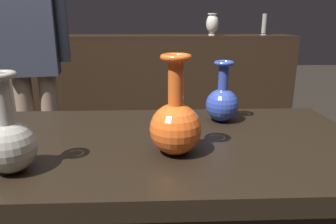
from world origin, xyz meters
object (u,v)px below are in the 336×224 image
at_px(shelf_vase_far_left, 46,28).
at_px(shelf_vase_right, 212,23).
at_px(vase_centerpiece, 175,123).
at_px(vase_left_accent, 9,141).
at_px(vase_tall_behind, 222,102).
at_px(shelf_vase_far_right, 264,25).
at_px(visitor_near_left, 31,50).

relative_size(shelf_vase_far_left, shelf_vase_right, 1.02).
distance_m(vase_centerpiece, shelf_vase_right, 2.30).
bearing_deg(vase_left_accent, vase_tall_behind, 32.11).
xyz_separation_m(vase_tall_behind, vase_left_accent, (-0.56, -0.35, 0.01)).
xyz_separation_m(vase_left_accent, shelf_vase_far_right, (1.39, 2.42, 0.21)).
height_order(shelf_vase_right, visitor_near_left, visitor_near_left).
bearing_deg(vase_left_accent, visitor_near_left, 108.16).
bearing_deg(shelf_vase_right, visitor_near_left, -142.60).
xyz_separation_m(vase_centerpiece, shelf_vase_far_right, (1.01, 2.33, 0.20)).
relative_size(vase_left_accent, shelf_vase_far_right, 1.19).
bearing_deg(vase_centerpiece, visitor_near_left, 123.54).
relative_size(vase_centerpiece, vase_left_accent, 1.11).
bearing_deg(shelf_vase_far_left, shelf_vase_far_right, -0.08).
distance_m(shelf_vase_far_left, shelf_vase_far_right, 2.08).
height_order(vase_tall_behind, shelf_vase_far_left, shelf_vase_far_left).
relative_size(shelf_vase_far_left, shelf_vase_far_right, 1.03).
height_order(shelf_vase_far_left, shelf_vase_right, shelf_vase_far_left).
bearing_deg(shelf_vase_right, vase_left_accent, -110.56).
bearing_deg(vase_centerpiece, shelf_vase_far_right, 66.67).
relative_size(vase_left_accent, shelf_vase_far_left, 1.16).
xyz_separation_m(vase_left_accent, shelf_vase_far_left, (-0.69, 2.42, 0.18)).
relative_size(shelf_vase_far_left, visitor_near_left, 0.12).
bearing_deg(visitor_near_left, shelf_vase_right, -152.34).
bearing_deg(vase_tall_behind, vase_centerpiece, -123.80).
bearing_deg(shelf_vase_right, vase_tall_behind, -98.87).
xyz_separation_m(vase_centerpiece, visitor_near_left, (-0.82, 1.24, 0.07)).
bearing_deg(vase_tall_behind, shelf_vase_right, 81.13).
bearing_deg(vase_left_accent, shelf_vase_far_left, 105.90).
xyz_separation_m(shelf_vase_far_left, shelf_vase_far_right, (2.08, -0.00, 0.03)).
height_order(vase_centerpiece, shelf_vase_right, shelf_vase_right).
distance_m(shelf_vase_far_left, shelf_vase_right, 1.56).
height_order(vase_left_accent, visitor_near_left, visitor_near_left).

